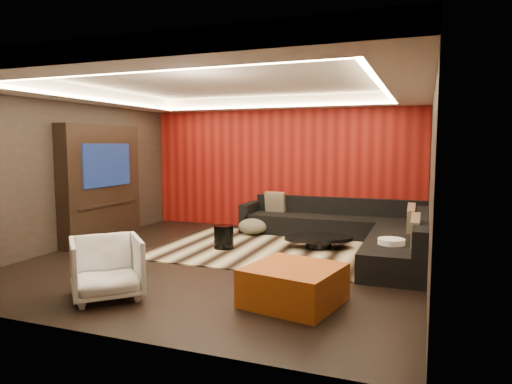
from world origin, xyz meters
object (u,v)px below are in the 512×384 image
at_px(drum_stool, 224,237).
at_px(orange_ottoman, 294,285).
at_px(sectional_sofa, 354,231).
at_px(coffee_table, 318,242).
at_px(white_side_table, 391,255).
at_px(armchair, 107,268).

relative_size(drum_stool, orange_ottoman, 0.41).
distance_m(orange_ottoman, sectional_sofa, 3.35).
xyz_separation_m(coffee_table, sectional_sofa, (0.54, 0.53, 0.14)).
bearing_deg(sectional_sofa, orange_ottoman, -93.14).
relative_size(white_side_table, orange_ottoman, 0.49).
bearing_deg(sectional_sofa, drum_stool, -151.14).
distance_m(white_side_table, orange_ottoman, 2.03).
height_order(drum_stool, orange_ottoman, orange_ottoman).
xyz_separation_m(coffee_table, drum_stool, (-1.55, -0.62, 0.10)).
height_order(coffee_table, sectional_sofa, sectional_sofa).
xyz_separation_m(coffee_table, armchair, (-1.80, -3.42, 0.25)).
height_order(orange_ottoman, armchair, armchair).
xyz_separation_m(orange_ottoman, sectional_sofa, (0.18, 3.35, 0.04)).
relative_size(drum_stool, sectional_sofa, 0.11).
distance_m(coffee_table, armchair, 3.87).
xyz_separation_m(white_side_table, armchair, (-3.10, -2.39, 0.13)).
distance_m(armchair, sectional_sofa, 4.59).
relative_size(orange_ottoman, sectional_sofa, 0.27).
bearing_deg(armchair, white_side_table, -6.94).
distance_m(drum_stool, sectional_sofa, 2.38).
xyz_separation_m(drum_stool, armchair, (-0.25, -2.80, 0.15)).
bearing_deg(armchair, coffee_table, 17.66).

